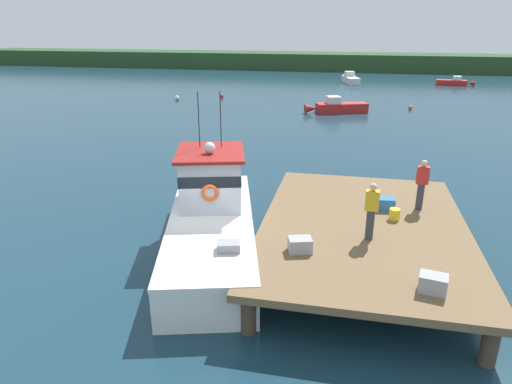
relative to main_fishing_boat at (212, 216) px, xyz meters
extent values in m
plane|color=#193847|center=(-0.05, -0.04, -1.01)|extent=(200.00, 200.00, 0.00)
cylinder|color=#4C3D2D|center=(2.15, -4.14, -0.51)|extent=(0.36, 0.36, 1.00)
cylinder|color=#4C3D2D|center=(7.35, -4.14, -0.51)|extent=(0.36, 0.36, 1.00)
cylinder|color=#4C3D2D|center=(2.15, 4.06, -0.51)|extent=(0.36, 0.36, 1.00)
cylinder|color=#4C3D2D|center=(7.35, 4.06, -0.51)|extent=(0.36, 0.36, 1.00)
cube|color=brown|center=(4.75, -0.04, 0.09)|extent=(6.00, 9.00, 0.20)
cube|color=white|center=(0.15, -0.55, -0.46)|extent=(4.52, 8.38, 1.10)
cone|color=white|center=(-1.14, 4.18, -0.46)|extent=(1.53, 2.03, 1.10)
cube|color=#234C9E|center=(0.15, -0.55, -0.01)|extent=(4.49, 8.23, 0.12)
cube|color=white|center=(0.15, -0.55, 0.15)|extent=(4.55, 8.39, 0.12)
cube|color=silver|center=(-0.17, 0.61, 0.99)|extent=(2.41, 2.62, 1.80)
cube|color=black|center=(-0.17, 0.61, 1.31)|extent=(2.44, 2.65, 0.36)
cube|color=maroon|center=(-0.17, 0.61, 1.94)|extent=(2.72, 2.97, 0.10)
sphere|color=white|center=(-0.09, 0.32, 2.17)|extent=(0.36, 0.36, 0.36)
cylinder|color=black|center=(-0.64, 1.00, 2.89)|extent=(0.03, 0.03, 1.80)
cylinder|color=black|center=(0.04, 1.19, 2.89)|extent=(0.03, 0.03, 1.80)
cube|color=#939399|center=(1.26, -2.52, 0.27)|extent=(0.69, 0.58, 0.36)
torus|color=orange|center=(0.50, -3.35, 0.15)|extent=(0.69, 0.69, 0.12)
torus|color=#EA5119|center=(0.13, -0.49, 0.99)|extent=(0.55, 0.24, 0.54)
cube|color=#9E9EA3|center=(3.09, -2.16, 0.38)|extent=(0.70, 0.59, 0.38)
cube|color=#3370B2|center=(5.40, 1.29, 0.38)|extent=(0.64, 0.49, 0.38)
cube|color=#9E9EA3|center=(6.19, -3.44, 0.40)|extent=(0.68, 0.55, 0.41)
cylinder|color=yellow|center=(5.65, 0.51, 0.36)|extent=(0.32, 0.32, 0.34)
cylinder|color=#383842|center=(6.48, 1.54, 0.62)|extent=(0.22, 0.22, 0.86)
cube|color=red|center=(6.48, 1.54, 1.33)|extent=(0.36, 0.22, 0.56)
sphere|color=beige|center=(6.48, 1.54, 1.72)|extent=(0.20, 0.20, 0.20)
cylinder|color=#383842|center=(4.87, -1.02, 0.62)|extent=(0.22, 0.22, 0.86)
cube|color=gold|center=(4.87, -1.02, 1.33)|extent=(0.36, 0.22, 0.56)
sphere|color=beige|center=(4.87, -1.02, 1.72)|extent=(0.20, 0.20, 0.20)
cube|color=red|center=(3.31, 24.78, -0.64)|extent=(4.27, 2.64, 0.74)
cone|color=red|center=(0.93, 23.89, -0.64)|extent=(1.21, 1.05, 0.74)
cube|color=silver|center=(2.65, 24.53, 0.01)|extent=(1.32, 1.33, 0.56)
cube|color=silver|center=(3.72, 44.28, -0.63)|extent=(2.34, 4.32, 0.75)
cone|color=silver|center=(3.05, 46.77, -0.63)|extent=(0.99, 1.19, 0.75)
cube|color=silver|center=(3.53, 44.97, 0.02)|extent=(1.28, 1.27, 0.56)
cube|color=red|center=(15.21, 44.79, -0.71)|extent=(3.41, 1.36, 0.60)
cone|color=red|center=(17.28, 44.59, -0.71)|extent=(0.88, 0.68, 0.60)
cube|color=silver|center=(15.79, 44.73, -0.18)|extent=(0.91, 0.92, 0.45)
sphere|color=red|center=(-8.22, 29.87, -0.83)|extent=(0.36, 0.36, 0.36)
sphere|color=#EA5B19|center=(8.91, 27.19, -0.83)|extent=(0.36, 0.36, 0.36)
sphere|color=silver|center=(-11.96, 27.77, -0.78)|extent=(0.45, 0.45, 0.45)
cube|color=#284723|center=(-0.05, 61.96, 0.19)|extent=(120.00, 8.00, 2.40)
camera|label=1|loc=(4.16, -12.83, 5.82)|focal=32.02mm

